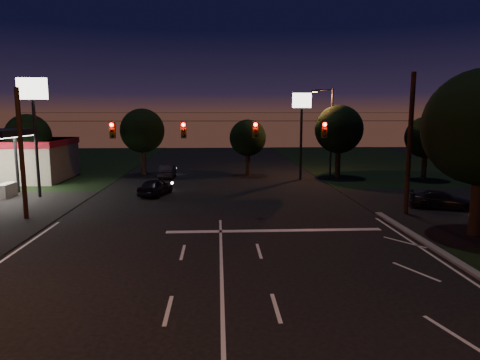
{
  "coord_description": "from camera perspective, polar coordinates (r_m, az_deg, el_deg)",
  "views": [
    {
      "loc": [
        -0.1,
        -11.43,
        6.45
      ],
      "look_at": [
        1.04,
        10.69,
        3.0
      ],
      "focal_mm": 32.0,
      "sensor_mm": 36.0,
      "label": 1
    }
  ],
  "objects": [
    {
      "name": "ground",
      "position": [
        13.13,
        -2.26,
        -20.59
      ],
      "size": [
        140.0,
        140.0,
        0.0
      ],
      "primitive_type": "plane",
      "color": "black",
      "rests_on": "ground"
    },
    {
      "name": "stop_bar",
      "position": [
        24.02,
        4.62,
        -6.74
      ],
      "size": [
        12.0,
        0.5,
        0.01
      ],
      "primitive_type": "cube",
      "color": "silver",
      "rests_on": "ground"
    },
    {
      "name": "utility_pole_right",
      "position": [
        29.78,
        21.18,
        -4.27
      ],
      "size": [
        0.3,
        0.3,
        9.0
      ],
      "primitive_type": "cylinder",
      "color": "black",
      "rests_on": "ground"
    },
    {
      "name": "utility_pole_left",
      "position": [
        29.7,
        -26.57,
        -4.65
      ],
      "size": [
        0.28,
        0.28,
        8.0
      ],
      "primitive_type": "cylinder",
      "color": "black",
      "rests_on": "ground"
    },
    {
      "name": "signal_span",
      "position": [
        26.42,
        -2.74,
        6.79
      ],
      "size": [
        24.0,
        0.4,
        1.56
      ],
      "color": "black",
      "rests_on": "ground"
    },
    {
      "name": "pole_sign_left_near",
      "position": [
        36.21,
        -25.84,
        8.82
      ],
      "size": [
        2.2,
        0.3,
        9.1
      ],
      "color": "black",
      "rests_on": "ground"
    },
    {
      "name": "pole_sign_right",
      "position": [
        42.22,
        8.21,
        8.48
      ],
      "size": [
        1.8,
        0.3,
        8.4
      ],
      "color": "black",
      "rests_on": "ground"
    },
    {
      "name": "street_light_right_far",
      "position": [
        44.91,
        11.77,
        7.13
      ],
      "size": [
        2.2,
        0.35,
        9.0
      ],
      "color": "black",
      "rests_on": "ground"
    },
    {
      "name": "tree_far_a",
      "position": [
        45.29,
        -26.31,
        5.17
      ],
      "size": [
        4.2,
        4.2,
        6.42
      ],
      "color": "black",
      "rests_on": "ground"
    },
    {
      "name": "tree_far_b",
      "position": [
        46.27,
        -12.83,
        6.36
      ],
      "size": [
        4.6,
        4.6,
        6.98
      ],
      "color": "black",
      "rests_on": "ground"
    },
    {
      "name": "tree_far_c",
      "position": [
        44.72,
        1.06,
        5.58
      ],
      "size": [
        3.8,
        3.8,
        5.86
      ],
      "color": "black",
      "rests_on": "ground"
    },
    {
      "name": "tree_far_d",
      "position": [
        44.29,
        13.03,
        6.53
      ],
      "size": [
        4.8,
        4.8,
        7.3
      ],
      "color": "black",
      "rests_on": "ground"
    },
    {
      "name": "tree_far_e",
      "position": [
        45.32,
        23.51,
        5.17
      ],
      "size": [
        4.0,
        4.0,
        6.18
      ],
      "color": "black",
      "rests_on": "ground"
    },
    {
      "name": "car_oncoming_a",
      "position": [
        34.62,
        -11.22,
        -0.9
      ],
      "size": [
        2.68,
        4.31,
        1.37
      ],
      "primitive_type": "imported",
      "rotation": [
        0.0,
        0.0,
        2.86
      ],
      "color": "black",
      "rests_on": "ground"
    },
    {
      "name": "car_oncoming_b",
      "position": [
        43.94,
        -9.67,
        1.16
      ],
      "size": [
        1.49,
        4.05,
        1.32
      ],
      "primitive_type": "imported",
      "rotation": [
        0.0,
        0.0,
        3.12
      ],
      "color": "black",
      "rests_on": "ground"
    },
    {
      "name": "car_cross",
      "position": [
        32.22,
        25.36,
        -2.45
      ],
      "size": [
        4.55,
        3.04,
        1.22
      ],
      "primitive_type": "imported",
      "rotation": [
        0.0,
        0.0,
        1.23
      ],
      "color": "black",
      "rests_on": "ground"
    }
  ]
}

